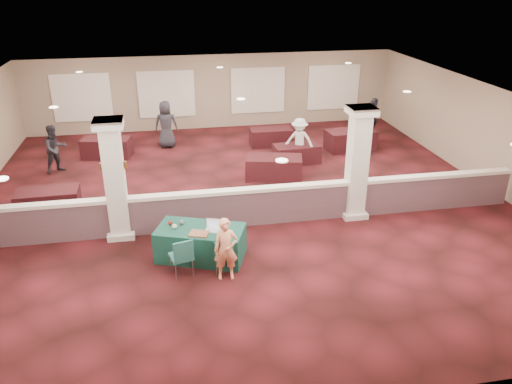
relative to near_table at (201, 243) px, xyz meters
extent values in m
plane|color=#4C1318|center=(1.50, 3.00, -0.40)|extent=(16.00, 16.00, 0.00)
cube|color=gray|center=(1.50, 11.00, 1.20)|extent=(16.00, 0.04, 3.20)
cube|color=gray|center=(1.50, -5.00, 1.20)|extent=(16.00, 0.04, 3.20)
cube|color=gray|center=(9.50, 3.00, 1.20)|extent=(0.04, 16.00, 3.20)
cube|color=white|center=(1.50, 3.00, 2.80)|extent=(16.00, 16.00, 0.02)
cube|color=#553941|center=(1.50, 1.50, 0.10)|extent=(15.60, 0.20, 1.00)
cube|color=silver|center=(1.50, 1.50, 0.65)|extent=(15.60, 0.28, 0.10)
cube|color=beige|center=(-2.00, 1.50, 1.20)|extent=(0.50, 0.50, 3.20)
cube|color=beige|center=(-2.00, 1.50, -0.32)|extent=(0.70, 0.70, 0.16)
cube|color=beige|center=(-2.00, 1.50, 2.70)|extent=(0.72, 0.72, 0.20)
cube|color=beige|center=(4.50, 1.50, 1.20)|extent=(0.50, 0.50, 3.20)
cube|color=beige|center=(4.50, 1.50, -0.32)|extent=(0.70, 0.70, 0.16)
cube|color=beige|center=(4.50, 1.50, 2.70)|extent=(0.72, 0.72, 0.20)
cylinder|color=brown|center=(-2.28, 1.50, 1.60)|extent=(0.12, 0.12, 0.18)
cylinder|color=white|center=(-2.28, 1.50, 1.60)|extent=(0.09, 0.09, 0.10)
cylinder|color=brown|center=(-1.72, 1.50, 1.60)|extent=(0.12, 0.12, 0.18)
cylinder|color=white|center=(-1.72, 1.50, 1.60)|extent=(0.09, 0.09, 0.10)
cube|color=#0F3A2F|center=(0.00, 0.00, 0.00)|extent=(2.32, 1.72, 0.80)
cube|color=#1F5B54|center=(0.50, -0.73, 0.04)|extent=(0.53, 0.53, 0.06)
cube|color=#1F5B54|center=(0.46, -0.94, 0.28)|extent=(0.43, 0.13, 0.43)
cylinder|color=gray|center=(0.28, -0.88, -0.20)|extent=(0.03, 0.03, 0.41)
cylinder|color=gray|center=(0.65, -0.95, -0.20)|extent=(0.03, 0.03, 0.41)
cylinder|color=gray|center=(0.35, -0.52, -0.20)|extent=(0.03, 0.03, 0.41)
cylinder|color=gray|center=(0.72, -0.59, -0.20)|extent=(0.03, 0.03, 0.41)
cube|color=#1F5B54|center=(-0.50, -0.66, 0.08)|extent=(0.59, 0.59, 0.06)
cube|color=#1F5B54|center=(-0.44, -0.88, 0.34)|extent=(0.46, 0.17, 0.47)
cylinder|color=gray|center=(-0.64, -0.91, -0.18)|extent=(0.03, 0.03, 0.44)
cylinder|color=gray|center=(-0.25, -0.81, -0.18)|extent=(0.03, 0.03, 0.44)
cylinder|color=gray|center=(-0.75, -0.52, -0.18)|extent=(0.03, 0.03, 0.44)
cylinder|color=gray|center=(-0.36, -0.42, -0.18)|extent=(0.03, 0.03, 0.44)
imported|color=#EB9766|center=(0.50, -0.98, 0.35)|extent=(0.56, 0.40, 1.50)
cube|color=black|center=(-4.14, 3.30, -0.05)|extent=(1.76, 0.92, 0.70)
cube|color=black|center=(2.85, 4.67, -0.02)|extent=(2.04, 1.35, 0.76)
cube|color=black|center=(4.00, 6.00, -0.07)|extent=(1.71, 0.96, 0.67)
cube|color=black|center=(-2.88, 7.93, -0.04)|extent=(1.92, 1.22, 0.72)
cube|color=black|center=(3.50, 8.14, -0.06)|extent=(1.67, 0.85, 0.68)
cube|color=black|center=(6.47, 7.04, -0.02)|extent=(1.98, 1.13, 0.77)
imported|color=black|center=(-4.44, 6.63, 0.44)|extent=(0.92, 0.84, 1.69)
imported|color=silver|center=(4.09, 6.00, 0.43)|extent=(1.17, 0.93, 1.66)
imported|color=black|center=(7.59, 7.71, 0.52)|extent=(1.08, 1.17, 1.85)
imported|color=black|center=(-0.62, 8.64, 0.53)|extent=(0.94, 0.55, 1.86)
cube|color=silver|center=(0.29, -0.17, 0.41)|extent=(0.43, 0.36, 0.02)
cube|color=silver|center=(0.33, -0.05, 0.54)|extent=(0.34, 0.14, 0.24)
cube|color=silver|center=(0.33, -0.06, 0.52)|extent=(0.31, 0.12, 0.21)
cube|color=#BF551E|center=(-0.05, -0.28, 0.42)|extent=(0.53, 0.46, 0.03)
sphere|color=#ECE5C3|center=(-0.60, 0.11, 0.46)|extent=(0.12, 0.12, 0.12)
sphere|color=maroon|center=(-0.70, 0.32, 0.46)|extent=(0.11, 0.11, 0.11)
sphere|color=#55555B|center=(-0.42, 0.30, 0.46)|extent=(0.11, 0.11, 0.11)
cube|color=#AE1F12|center=(0.56, -0.54, 0.41)|extent=(0.13, 0.08, 0.01)
camera|label=1|loc=(-0.61, -10.66, 6.12)|focal=35.00mm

